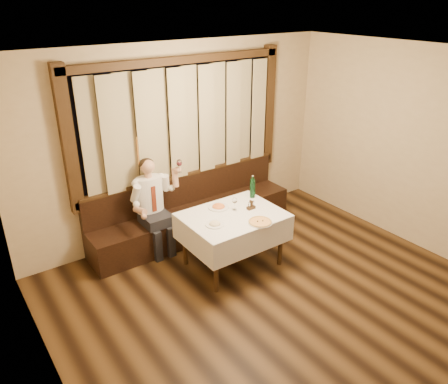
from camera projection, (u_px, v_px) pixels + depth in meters
room at (273, 179)px, 4.79m from camera, size 5.01×6.01×2.81m
banquette at (193, 215)px, 6.58m from camera, size 3.20×0.61×0.94m
dining_table at (233, 222)px, 5.68m from camera, size 1.27×0.97×0.76m
pizza at (260, 222)px, 5.42m from camera, size 0.31×0.31×0.03m
pasta_red at (219, 205)px, 5.80m from camera, size 0.28×0.28×0.09m
pasta_cream at (215, 223)px, 5.37m from camera, size 0.23×0.23×0.08m
green_bottle at (253, 188)px, 6.05m from camera, size 0.07×0.07×0.33m
table_wine_glass at (235, 201)px, 5.69m from camera, size 0.07×0.07×0.18m
cruet_caddy at (251, 206)px, 5.76m from camera, size 0.11×0.06×0.12m
seated_man at (153, 199)px, 5.96m from camera, size 0.73×0.55×1.36m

